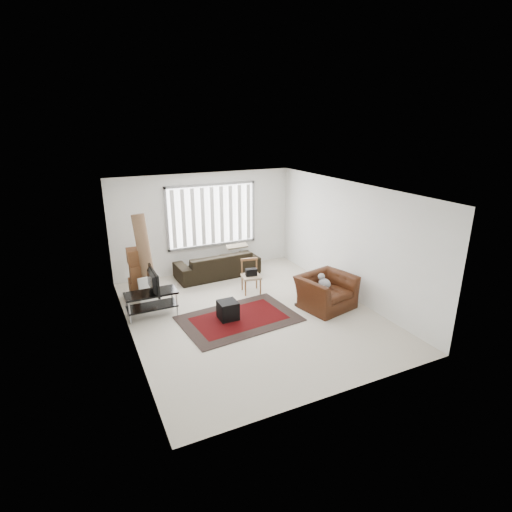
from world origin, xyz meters
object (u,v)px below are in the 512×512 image
at_px(tv_stand, 151,299).
at_px(sofa, 217,261).
at_px(armchair, 326,289).
at_px(side_chair, 251,275).
at_px(moving_boxes, 139,275).

distance_m(tv_stand, sofa, 2.62).
xyz_separation_m(tv_stand, armchair, (3.60, -1.25, 0.03)).
xyz_separation_m(sofa, side_chair, (0.36, -1.37, 0.02)).
height_order(side_chair, armchair, armchair).
relative_size(tv_stand, sofa, 0.49).
bearing_deg(armchair, tv_stand, 148.37).
bearing_deg(sofa, side_chair, 102.00).
xyz_separation_m(tv_stand, side_chair, (2.44, 0.23, 0.06)).
relative_size(side_chair, armchair, 0.61).
height_order(tv_stand, sofa, sofa).
bearing_deg(moving_boxes, sofa, 13.00).
height_order(tv_stand, armchair, armchair).
height_order(tv_stand, moving_boxes, moving_boxes).
xyz_separation_m(moving_boxes, armchair, (3.65, -2.36, -0.13)).
relative_size(tv_stand, moving_boxes, 0.91).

